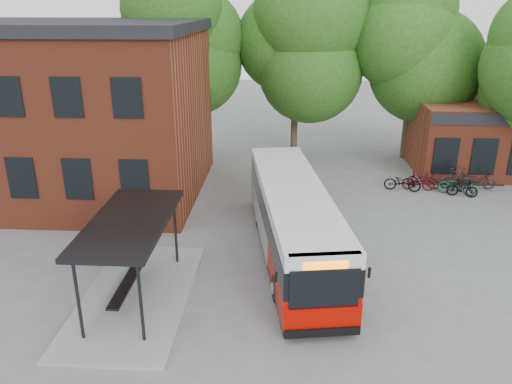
# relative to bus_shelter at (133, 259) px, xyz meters

# --- Properties ---
(ground) EXTENTS (100.00, 100.00, 0.00)m
(ground) POSITION_rel_bus_shelter_xyz_m (4.50, 1.00, -1.45)
(ground) COLOR slate
(station_building) EXTENTS (18.40, 10.40, 8.50)m
(station_building) POSITION_rel_bus_shelter_xyz_m (-8.50, 10.00, 2.80)
(station_building) COLOR brown
(station_building) RESTS_ON ground
(bus_shelter) EXTENTS (3.60, 7.00, 2.90)m
(bus_shelter) POSITION_rel_bus_shelter_xyz_m (0.00, 0.00, 0.00)
(bus_shelter) COLOR black
(bus_shelter) RESTS_ON ground
(bike_rail) EXTENTS (5.20, 0.10, 0.38)m
(bike_rail) POSITION_rel_bus_shelter_xyz_m (13.78, 11.00, -1.26)
(bike_rail) COLOR black
(bike_rail) RESTS_ON ground
(tree_0) EXTENTS (7.92, 7.92, 11.00)m
(tree_0) POSITION_rel_bus_shelter_xyz_m (-1.50, 17.00, 4.05)
(tree_0) COLOR #215115
(tree_0) RESTS_ON ground
(tree_1) EXTENTS (7.92, 7.92, 10.40)m
(tree_1) POSITION_rel_bus_shelter_xyz_m (5.50, 18.00, 3.75)
(tree_1) COLOR #215115
(tree_1) RESTS_ON ground
(tree_2) EXTENTS (7.92, 7.92, 11.00)m
(tree_2) POSITION_rel_bus_shelter_xyz_m (12.50, 17.00, 4.05)
(tree_2) COLOR #215115
(tree_2) RESTS_ON ground
(city_bus) EXTENTS (3.97, 11.32, 2.82)m
(city_bus) POSITION_rel_bus_shelter_xyz_m (5.24, 3.42, -0.04)
(city_bus) COLOR #AC0800
(city_bus) RESTS_ON ground
(bicycle_0) EXTENTS (1.97, 1.06, 0.98)m
(bicycle_0) POSITION_rel_bus_shelter_xyz_m (11.10, 10.85, -0.96)
(bicycle_0) COLOR black
(bicycle_0) RESTS_ON ground
(bicycle_1) EXTENTS (1.75, 0.75, 1.02)m
(bicycle_1) POSITION_rel_bus_shelter_xyz_m (11.96, 10.99, -0.94)
(bicycle_1) COLOR #560812
(bicycle_1) RESTS_ON ground
(bicycle_2) EXTENTS (1.75, 1.21, 0.87)m
(bicycle_2) POSITION_rel_bus_shelter_xyz_m (12.33, 11.43, -1.01)
(bicycle_2) COLOR black
(bicycle_2) RESTS_ON ground
(bicycle_3) EXTENTS (1.57, 0.82, 0.91)m
(bicycle_3) POSITION_rel_bus_shelter_xyz_m (13.95, 10.16, -1.00)
(bicycle_3) COLOR black
(bicycle_3) RESTS_ON ground
(bicycle_4) EXTENTS (2.02, 1.18, 1.01)m
(bicycle_4) POSITION_rel_bus_shelter_xyz_m (13.78, 10.45, -0.95)
(bicycle_4) COLOR #12442B
(bicycle_4) RESTS_ON ground
(bicycle_5) EXTENTS (1.93, 1.14, 1.12)m
(bicycle_5) POSITION_rel_bus_shelter_xyz_m (14.01, 11.51, -0.89)
(bicycle_5) COLOR #25242A
(bicycle_5) RESTS_ON ground
(bicycle_6) EXTENTS (1.87, 0.67, 0.98)m
(bicycle_6) POSITION_rel_bus_shelter_xyz_m (15.12, 11.33, -0.96)
(bicycle_6) COLOR black
(bicycle_6) RESTS_ON ground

